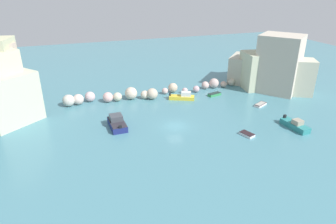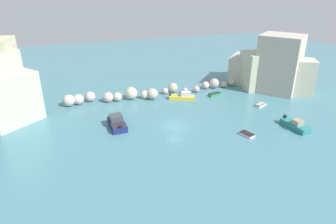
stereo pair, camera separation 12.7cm
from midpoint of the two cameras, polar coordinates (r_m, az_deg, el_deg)
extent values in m
plane|color=teal|center=(49.96, 1.49, -2.70)|extent=(160.00, 160.00, 0.00)
cube|color=beige|center=(56.93, -29.31, 4.12)|extent=(8.08, 7.66, 12.09)
cube|color=#CBB09B|center=(58.40, -28.89, 5.02)|extent=(6.04, 5.87, 12.82)
cube|color=beige|center=(55.72, -27.62, 2.10)|extent=(9.56, 8.95, 8.50)
cube|color=beige|center=(69.44, 16.30, 7.58)|extent=(5.88, 7.27, 8.01)
cube|color=beige|center=(77.54, 19.90, 7.98)|extent=(7.47, 8.39, 5.98)
cube|color=#BABAA1|center=(68.72, 23.26, 6.18)|extent=(8.30, 7.32, 7.45)
cube|color=beige|center=(68.38, 20.49, 8.60)|extent=(10.80, 10.97, 12.17)
cube|color=beige|center=(76.47, 15.80, 8.14)|extent=(5.25, 6.24, 5.60)
cube|color=#BAB4A0|center=(73.96, 13.96, 8.05)|extent=(9.07, 9.18, 6.18)
sphere|color=beige|center=(60.57, -18.37, 2.11)|extent=(2.30, 2.30, 2.30)
sphere|color=beige|center=(60.91, -16.66, 2.35)|extent=(2.08, 2.08, 2.08)
sphere|color=beige|center=(61.83, -14.58, 2.88)|extent=(2.02, 2.02, 2.02)
sphere|color=beige|center=(60.68, -11.32, 2.80)|extent=(2.03, 2.03, 2.03)
sphere|color=beige|center=(60.92, -9.53, 2.90)|extent=(1.78, 1.78, 1.78)
sphere|color=beige|center=(61.43, -6.99, 3.59)|extent=(2.49, 2.49, 2.49)
sphere|color=beige|center=(61.44, -4.38, 3.32)|extent=(1.72, 1.72, 1.72)
sphere|color=#C2AF98|center=(61.08, -2.96, 3.51)|extent=(2.27, 2.27, 2.27)
sphere|color=beige|center=(63.97, -0.51, 4.05)|extent=(1.33, 1.33, 1.33)
sphere|color=beige|center=(64.95, 1.03, 4.68)|extent=(2.03, 2.03, 2.03)
sphere|color=beige|center=(64.36, 3.32, 4.10)|extent=(1.26, 1.26, 1.26)
sphere|color=#CBA6AF|center=(65.26, 5.49, 4.39)|extent=(1.43, 1.43, 1.43)
sphere|color=beige|center=(67.57, 7.20, 5.10)|extent=(1.68, 1.68, 1.68)
sphere|color=#BFA59F|center=(68.41, 8.85, 5.46)|extent=(2.17, 2.17, 2.17)
sphere|color=#D2AD9B|center=(69.35, 10.64, 5.23)|extent=(1.37, 1.37, 1.37)
sphere|color=beige|center=(70.76, 12.09, 5.59)|extent=(1.61, 1.61, 1.61)
sphere|color=#E04C28|center=(60.84, 3.08, 2.53)|extent=(0.50, 0.50, 0.50)
cube|color=white|center=(60.73, 17.29, 1.33)|extent=(3.15, 2.37, 0.36)
cube|color=#321B20|center=(60.66, 17.32, 1.51)|extent=(3.09, 2.32, 0.06)
cube|color=#ADA89E|center=(60.65, 17.32, 1.52)|extent=(2.68, 2.01, 0.08)
cube|color=navy|center=(50.06, -9.60, -2.37)|extent=(2.58, 5.21, 0.98)
cube|color=#2C2931|center=(49.84, -9.64, -1.83)|extent=(2.52, 5.10, 0.06)
cube|color=#3F444C|center=(50.24, -9.83, -1.06)|extent=(2.06, 2.09, 0.96)
cube|color=black|center=(47.60, -9.04, -2.77)|extent=(0.45, 0.38, 0.50)
cube|color=gold|center=(61.21, 2.71, 2.77)|extent=(5.37, 3.67, 0.71)
cube|color=silver|center=(60.89, 3.55, 3.46)|extent=(2.27, 1.86, 0.91)
cube|color=black|center=(61.14, 0.46, 3.38)|extent=(0.51, 0.55, 0.50)
cube|color=white|center=(48.55, 14.90, -4.16)|extent=(1.94, 2.53, 0.36)
cube|color=black|center=(48.45, 14.93, -3.94)|extent=(1.90, 2.48, 0.06)
cube|color=#318C4D|center=(63.92, 8.94, 3.33)|extent=(3.02, 1.76, 0.50)
cube|color=#1F2E2D|center=(63.82, 8.95, 3.56)|extent=(2.96, 1.73, 0.06)
cube|color=teal|center=(53.27, 23.13, -2.44)|extent=(2.18, 5.20, 0.92)
cube|color=#9E937F|center=(52.68, 23.59, -1.79)|extent=(1.49, 1.51, 0.76)
cube|color=black|center=(54.42, 21.47, -0.78)|extent=(0.47, 0.40, 0.50)
camera|label=1|loc=(0.06, -89.93, 0.03)|focal=31.92mm
camera|label=2|loc=(0.06, 90.07, -0.03)|focal=31.92mm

